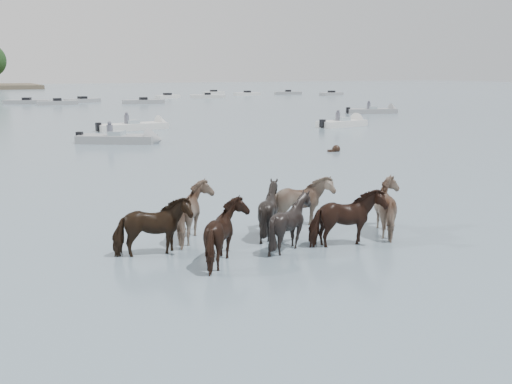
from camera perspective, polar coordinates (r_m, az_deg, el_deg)
name	(u,v)px	position (r m, az deg, el deg)	size (l,w,h in m)	color
ground	(346,239)	(14.44, 9.26, -4.74)	(400.00, 400.00, 0.00)	slate
pony_herd	(276,218)	(13.79, 2.05, -2.66)	(7.84, 3.74, 1.57)	black
swimming_pony	(335,149)	(30.15, 8.15, 4.34)	(0.72, 0.44, 0.44)	black
motorboat_b	(129,139)	(34.20, -12.87, 5.29)	(5.12, 4.03, 1.92)	gray
motorboat_c	(142,126)	(42.36, -11.58, 6.63)	(5.75, 2.15, 1.92)	silver
motorboat_d	(348,123)	(44.61, 9.44, 6.99)	(4.83, 2.27, 1.92)	silver
motorboat_e	(379,111)	(59.11, 12.47, 8.11)	(5.72, 3.23, 1.92)	gray
distant_flotilla	(38,100)	(84.79, -21.45, 8.75)	(106.54, 26.77, 0.93)	silver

